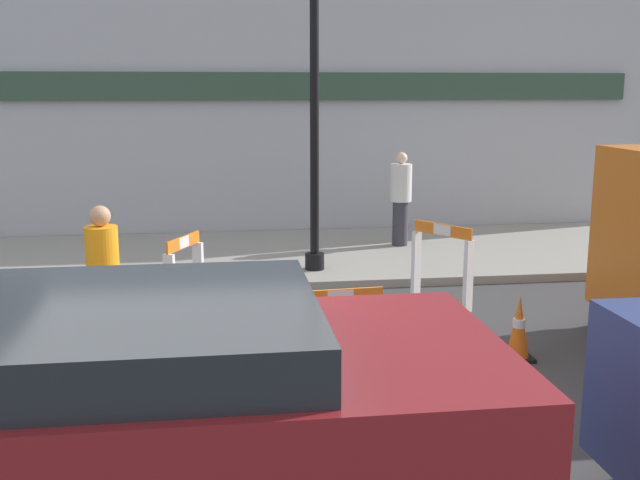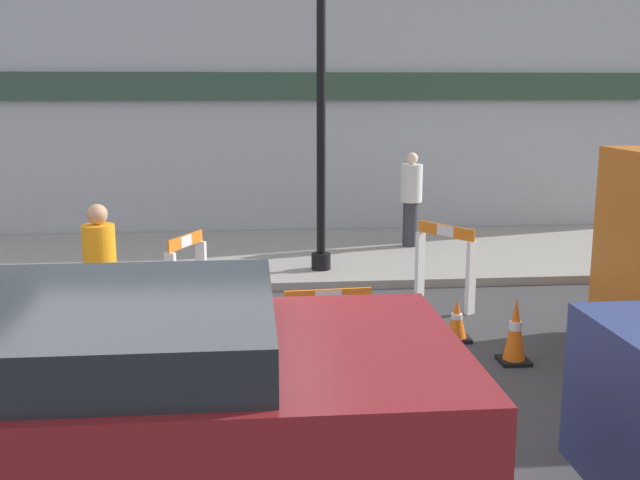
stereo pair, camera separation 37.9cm
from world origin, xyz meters
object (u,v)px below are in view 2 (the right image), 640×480
Objects in this scene: person_pedestrian at (411,197)px; parked_car_1 at (41,441)px; streetlamp_post at (321,63)px; person_worker at (101,276)px.

parked_car_1 is (-3.80, -8.61, 0.00)m from person_pedestrian.
person_pedestrian is at bearing 66.21° from parked_car_1.
parked_car_1 is at bearing -106.70° from streetlamp_post.
streetlamp_post reaches higher than person_worker.
streetlamp_post is 4.66m from person_worker.
parked_car_1 reaches higher than person_pedestrian.
streetlamp_post reaches higher than parked_car_1.
person_worker is at bearing 96.46° from parked_car_1.
streetlamp_post is at bearing 38.39° from person_worker.
person_worker is 1.02× the size of person_pedestrian.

